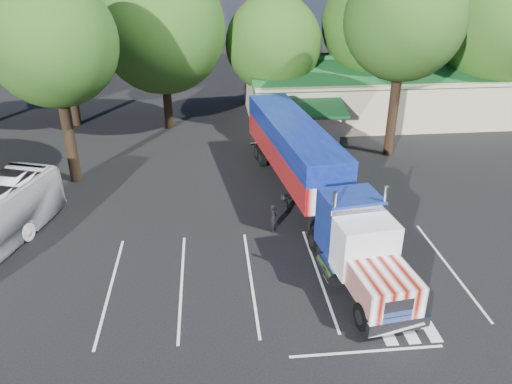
{
  "coord_description": "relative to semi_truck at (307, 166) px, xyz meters",
  "views": [
    {
      "loc": [
        -1.62,
        -24.88,
        13.9
      ],
      "look_at": [
        0.73,
        -0.92,
        2.0
      ],
      "focal_mm": 35.0,
      "sensor_mm": 36.0,
      "label": 1
    }
  ],
  "objects": [
    {
      "name": "event_hall",
      "position": [
        9.86,
        16.76,
        -0.31
      ],
      "size": [
        24.2,
        14.12,
        5.55
      ],
      "color": "tan",
      "rests_on": "ground"
    },
    {
      "name": "tree_row_e",
      "position": [
        9.12,
        16.95,
        5.56
      ],
      "size": [
        9.6,
        9.6,
        12.9
      ],
      "color": "black",
      "rests_on": "ground"
    },
    {
      "name": "semi_truck",
      "position": [
        0.0,
        0.0,
        0.0
      ],
      "size": [
        5.36,
        21.45,
        4.46
      ],
      "rotation": [
        0.0,
        0.0,
        0.13
      ],
      "color": "black",
      "rests_on": "ground"
    },
    {
      "name": "silver_sedan",
      "position": [
        1.12,
        9.45,
        -1.79
      ],
      "size": [
        4.68,
        3.0,
        1.46
      ],
      "primitive_type": "imported",
      "rotation": [
        0.0,
        0.0,
        1.21
      ],
      "color": "#B1B2B9",
      "rests_on": "ground"
    },
    {
      "name": "tree_row_b",
      "position": [
        -16.88,
        16.75,
        4.61
      ],
      "size": [
        8.4,
        8.4,
        11.35
      ],
      "color": "black",
      "rests_on": "ground"
    },
    {
      "name": "tree_near_left",
      "position": [
        -14.38,
        4.95,
        6.29
      ],
      "size": [
        7.6,
        7.6,
        12.65
      ],
      "color": "black",
      "rests_on": "ground"
    },
    {
      "name": "bicycle",
      "position": [
        -1.24,
        -0.05,
        -2.08
      ],
      "size": [
        0.72,
        1.74,
        0.89
      ],
      "primitive_type": "imported",
      "rotation": [
        0.0,
        0.0,
        0.08
      ],
      "color": "black",
      "rests_on": "ground"
    },
    {
      "name": "woman",
      "position": [
        -2.28,
        -2.71,
        -1.72
      ],
      "size": [
        0.45,
        0.63,
        1.6
      ],
      "primitive_type": "imported",
      "rotation": [
        0.0,
        0.0,
        1.7
      ],
      "color": "black",
      "rests_on": "ground"
    },
    {
      "name": "tree_row_c",
      "position": [
        -8.88,
        15.15,
        5.52
      ],
      "size": [
        10.0,
        10.0,
        13.05
      ],
      "color": "black",
      "rests_on": "ground"
    },
    {
      "name": "ground",
      "position": [
        -3.88,
        -1.05,
        -2.52
      ],
      "size": [
        120.0,
        120.0,
        0.0
      ],
      "primitive_type": "plane",
      "color": "black",
      "rests_on": "ground"
    },
    {
      "name": "tree_row_f",
      "position": [
        19.12,
        15.75,
        5.27
      ],
      "size": [
        10.4,
        10.4,
        13.0
      ],
      "color": "black",
      "rests_on": "ground"
    },
    {
      "name": "tree_row_d",
      "position": [
        0.12,
        16.45,
        4.06
      ],
      "size": [
        8.0,
        8.0,
        10.6
      ],
      "color": "black",
      "rests_on": "ground"
    },
    {
      "name": "tree_near_right",
      "position": [
        7.62,
        7.45,
        6.94
      ],
      "size": [
        8.0,
        8.0,
        13.5
      ],
      "color": "black",
      "rests_on": "ground"
    }
  ]
}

